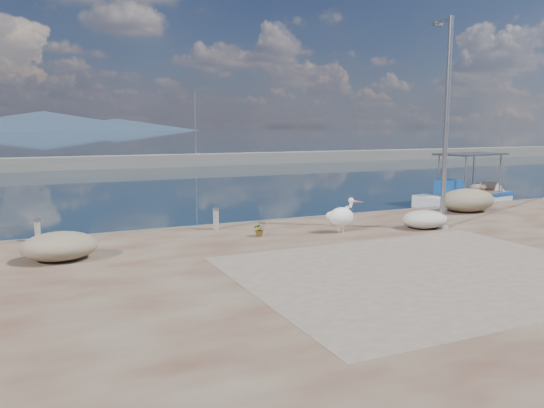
{
  "coord_description": "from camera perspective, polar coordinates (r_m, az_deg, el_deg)",
  "views": [
    {
      "loc": [
        -7.54,
        -12.66,
        3.93
      ],
      "look_at": [
        0.0,
        3.8,
        1.3
      ],
      "focal_mm": 35.0,
      "sensor_mm": 36.0,
      "label": 1
    }
  ],
  "objects": [
    {
      "name": "potted_plant",
      "position": [
        16.81,
        -1.31,
        -2.71
      ],
      "size": [
        0.5,
        0.46,
        0.46
      ],
      "primitive_type": "imported",
      "rotation": [
        0.0,
        0.0,
        -0.27
      ],
      "color": "#33722D",
      "rests_on": "quay"
    },
    {
      "name": "net_pile_b",
      "position": [
        14.84,
        -21.89,
        -4.24
      ],
      "size": [
        1.91,
        1.49,
        0.74
      ],
      "primitive_type": "ellipsoid",
      "color": "tan",
      "rests_on": "quay"
    },
    {
      "name": "ground",
      "position": [
        15.25,
        6.0,
        -6.71
      ],
      "size": [
        1400.0,
        1400.0,
        0.0
      ],
      "primitive_type": "plane",
      "color": "#162635",
      "rests_on": "ground"
    },
    {
      "name": "quay_patch",
      "position": [
        13.35,
        16.41,
        -6.96
      ],
      "size": [
        9.0,
        7.0,
        0.01
      ],
      "primitive_type": "cube",
      "color": "gray",
      "rests_on": "quay"
    },
    {
      "name": "mountains",
      "position": [
        662.79,
        -23.84,
        8.06
      ],
      "size": [
        370.0,
        280.0,
        22.0
      ],
      "color": "#28384C",
      "rests_on": "ground"
    },
    {
      "name": "boat_right",
      "position": [
        28.9,
        20.27,
        0.41
      ],
      "size": [
        6.6,
        3.01,
        3.06
      ],
      "rotation": [
        0.0,
        0.0,
        0.15
      ],
      "color": "white",
      "rests_on": "ground"
    },
    {
      "name": "bollard_far",
      "position": [
        17.53,
        -23.92,
        -2.5
      ],
      "size": [
        0.23,
        0.23,
        0.69
      ],
      "color": "gray",
      "rests_on": "quay"
    },
    {
      "name": "pelican",
      "position": [
        17.47,
        7.51,
        -1.31
      ],
      "size": [
        1.21,
        0.85,
        1.16
      ],
      "rotation": [
        0.0,
        0.0,
        -0.4
      ],
      "color": "tan",
      "rests_on": "quay"
    },
    {
      "name": "lamp_post",
      "position": [
        18.73,
        18.17,
        7.46
      ],
      "size": [
        0.44,
        0.96,
        7.0
      ],
      "color": "gray",
      "rests_on": "quay"
    },
    {
      "name": "net_pile_c",
      "position": [
        23.08,
        20.28,
        0.39
      ],
      "size": [
        2.41,
        1.72,
        0.95
      ],
      "primitive_type": "ellipsoid",
      "color": "tan",
      "rests_on": "quay"
    },
    {
      "name": "quay",
      "position": [
        10.72,
        22.97,
        -12.51
      ],
      "size": [
        44.0,
        22.0,
        0.5
      ],
      "primitive_type": "cube",
      "color": "#512F23",
      "rests_on": "ground"
    },
    {
      "name": "breakwater",
      "position": [
        53.3,
        -16.49,
        4.35
      ],
      "size": [
        120.0,
        2.2,
        7.5
      ],
      "color": "gray",
      "rests_on": "ground"
    },
    {
      "name": "net_pile_d",
      "position": [
        18.86,
        16.1,
        -1.58
      ],
      "size": [
        1.66,
        1.24,
        0.62
      ],
      "primitive_type": "ellipsoid",
      "color": "silver",
      "rests_on": "quay"
    },
    {
      "name": "bollard_near",
      "position": [
        17.97,
        -6.05,
        -1.46
      ],
      "size": [
        0.25,
        0.25,
        0.75
      ],
      "color": "gray",
      "rests_on": "quay"
    }
  ]
}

